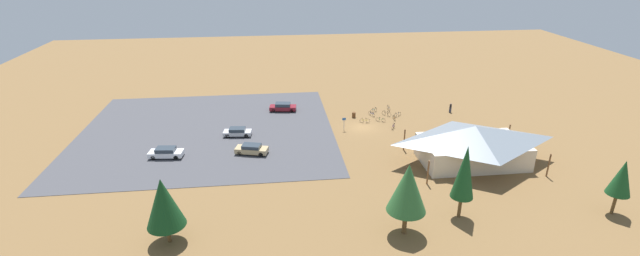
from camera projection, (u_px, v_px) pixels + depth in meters
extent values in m
plane|color=brown|center=(362.00, 127.00, 70.81)|extent=(160.00, 160.00, 0.00)
cube|color=#424247|center=(207.00, 131.00, 69.46)|extent=(39.27, 35.45, 0.05)
cube|color=beige|center=(472.00, 152.00, 58.90)|extent=(13.49, 7.60, 3.15)
pyramid|color=slate|center=(475.00, 134.00, 57.88)|extent=(16.10, 10.20, 2.13)
cylinder|color=brown|center=(509.00, 134.00, 64.26)|extent=(0.20, 0.20, 3.15)
cylinder|color=brown|center=(404.00, 140.00, 62.53)|extent=(0.20, 0.20, 3.15)
cylinder|color=brown|center=(549.00, 165.00, 55.26)|extent=(0.20, 0.20, 3.15)
cylinder|color=brown|center=(428.00, 172.00, 53.54)|extent=(0.20, 0.20, 3.15)
cylinder|color=brown|center=(354.00, 115.00, 74.77)|extent=(0.60, 0.60, 0.90)
cylinder|color=#99999E|center=(344.00, 124.00, 69.34)|extent=(0.08, 0.08, 2.20)
cube|color=#1959B2|center=(344.00, 119.00, 69.03)|extent=(0.56, 0.04, 0.40)
cylinder|color=brown|center=(168.00, 233.00, 43.24)|extent=(0.36, 0.36, 1.95)
cone|color=#14421E|center=(164.00, 202.00, 41.88)|extent=(3.75, 3.75, 5.09)
cylinder|color=brown|center=(460.00, 207.00, 47.12)|extent=(0.37, 0.37, 2.50)
cone|color=#194C23|center=(465.00, 172.00, 45.50)|extent=(2.40, 2.40, 5.93)
cylinder|color=brown|center=(614.00, 204.00, 47.70)|extent=(0.34, 0.34, 2.47)
cone|color=#194C23|center=(622.00, 178.00, 46.46)|extent=(2.41, 2.41, 3.97)
cylinder|color=brown|center=(405.00, 222.00, 44.39)|extent=(0.46, 0.46, 2.72)
cone|color=#2D6633|center=(408.00, 188.00, 42.88)|extent=(3.95, 3.95, 5.11)
torus|color=black|center=(370.00, 113.00, 75.86)|extent=(0.34, 0.63, 0.68)
torus|color=black|center=(374.00, 115.00, 75.06)|extent=(0.34, 0.63, 0.68)
cylinder|color=#2347B7|center=(372.00, 113.00, 75.42)|extent=(0.46, 0.87, 0.04)
cylinder|color=#2347B7|center=(371.00, 113.00, 75.53)|extent=(0.04, 0.04, 0.36)
cube|color=black|center=(371.00, 112.00, 75.46)|extent=(0.16, 0.21, 0.05)
cylinder|color=#2347B7|center=(373.00, 113.00, 75.05)|extent=(0.04, 0.04, 0.49)
cylinder|color=black|center=(373.00, 112.00, 74.95)|extent=(0.44, 0.24, 0.03)
torus|color=black|center=(392.00, 128.00, 69.76)|extent=(0.42, 0.66, 0.75)
torus|color=black|center=(394.00, 126.00, 70.57)|extent=(0.42, 0.66, 0.75)
cylinder|color=#722D9E|center=(393.00, 126.00, 70.12)|extent=(0.48, 0.78, 0.04)
cylinder|color=#722D9E|center=(393.00, 126.00, 69.93)|extent=(0.04, 0.04, 0.46)
cube|color=black|center=(393.00, 124.00, 69.84)|extent=(0.17, 0.21, 0.05)
cylinder|color=#722D9E|center=(394.00, 124.00, 70.40)|extent=(0.04, 0.04, 0.46)
cylinder|color=black|center=(394.00, 123.00, 70.31)|extent=(0.43, 0.27, 0.03)
torus|color=black|center=(393.00, 117.00, 74.16)|extent=(0.06, 0.67, 0.67)
torus|color=black|center=(395.00, 119.00, 73.27)|extent=(0.06, 0.67, 0.67)
cylinder|color=orange|center=(394.00, 118.00, 73.67)|extent=(0.06, 0.89, 0.04)
cylinder|color=orange|center=(394.00, 117.00, 73.80)|extent=(0.04, 0.04, 0.38)
cube|color=black|center=(394.00, 116.00, 73.73)|extent=(0.08, 0.20, 0.05)
cylinder|color=orange|center=(395.00, 118.00, 73.28)|extent=(0.04, 0.04, 0.41)
cylinder|color=black|center=(395.00, 117.00, 73.20)|extent=(0.48, 0.04, 0.03)
torus|color=black|center=(368.00, 121.00, 72.50)|extent=(0.69, 0.18, 0.70)
torus|color=black|center=(362.00, 121.00, 72.58)|extent=(0.69, 0.18, 0.70)
cylinder|color=yellow|center=(365.00, 120.00, 72.50)|extent=(0.94, 0.23, 0.04)
cylinder|color=yellow|center=(366.00, 120.00, 72.44)|extent=(0.04, 0.04, 0.46)
cube|color=black|center=(366.00, 118.00, 72.35)|extent=(0.21, 0.12, 0.05)
cylinder|color=yellow|center=(362.00, 119.00, 72.48)|extent=(0.04, 0.04, 0.48)
cylinder|color=black|center=(362.00, 118.00, 72.39)|extent=(0.13, 0.48, 0.03)
torus|color=black|center=(378.00, 119.00, 73.20)|extent=(0.59, 0.36, 0.65)
torus|color=black|center=(383.00, 120.00, 72.84)|extent=(0.59, 0.36, 0.65)
cylinder|color=#1E7F38|center=(381.00, 119.00, 72.98)|extent=(0.82, 0.49, 0.04)
cylinder|color=#1E7F38|center=(380.00, 118.00, 73.01)|extent=(0.04, 0.04, 0.42)
cube|color=black|center=(380.00, 117.00, 72.93)|extent=(0.21, 0.17, 0.05)
cylinder|color=#1E7F38|center=(383.00, 119.00, 72.80)|extent=(0.04, 0.04, 0.42)
cylinder|color=black|center=(383.00, 118.00, 72.72)|extent=(0.27, 0.43, 0.03)
torus|color=black|center=(400.00, 114.00, 75.56)|extent=(0.59, 0.41, 0.69)
torus|color=black|center=(396.00, 115.00, 74.95)|extent=(0.59, 0.41, 0.69)
cylinder|color=silver|center=(398.00, 114.00, 75.21)|extent=(0.80, 0.55, 0.04)
cylinder|color=silver|center=(398.00, 113.00, 75.29)|extent=(0.04, 0.04, 0.38)
cube|color=black|center=(398.00, 112.00, 75.22)|extent=(0.21, 0.18, 0.05)
cylinder|color=silver|center=(396.00, 114.00, 74.93)|extent=(0.04, 0.04, 0.42)
cylinder|color=black|center=(396.00, 113.00, 74.85)|extent=(0.29, 0.42, 0.03)
torus|color=black|center=(389.00, 109.00, 77.54)|extent=(0.06, 0.70, 0.70)
torus|color=black|center=(388.00, 108.00, 78.47)|extent=(0.06, 0.70, 0.70)
cylinder|color=#B7B7BC|center=(389.00, 108.00, 77.96)|extent=(0.07, 0.94, 0.04)
cylinder|color=#B7B7BC|center=(389.00, 108.00, 77.76)|extent=(0.04, 0.04, 0.42)
cube|color=black|center=(389.00, 107.00, 77.67)|extent=(0.09, 0.20, 0.05)
cylinder|color=#B7B7BC|center=(388.00, 106.00, 78.29)|extent=(0.04, 0.04, 0.47)
cylinder|color=black|center=(388.00, 105.00, 78.19)|extent=(0.48, 0.05, 0.03)
torus|color=black|center=(389.00, 114.00, 75.18)|extent=(0.54, 0.59, 0.76)
torus|color=black|center=(384.00, 113.00, 75.85)|extent=(0.54, 0.59, 0.76)
cylinder|color=black|center=(387.00, 113.00, 75.47)|extent=(0.70, 0.77, 0.04)
cylinder|color=black|center=(388.00, 113.00, 75.31)|extent=(0.04, 0.04, 0.46)
cube|color=black|center=(388.00, 111.00, 75.22)|extent=(0.19, 0.20, 0.05)
cylinder|color=black|center=(384.00, 112.00, 75.69)|extent=(0.04, 0.04, 0.46)
cylinder|color=black|center=(385.00, 111.00, 75.61)|extent=(0.38, 0.35, 0.03)
torus|color=black|center=(372.00, 111.00, 76.76)|extent=(0.59, 0.45, 0.70)
torus|color=black|center=(376.00, 110.00, 77.43)|extent=(0.59, 0.45, 0.70)
cylinder|color=#197A7F|center=(374.00, 110.00, 77.05)|extent=(0.80, 0.61, 0.04)
cylinder|color=#197A7F|center=(373.00, 110.00, 76.89)|extent=(0.04, 0.04, 0.42)
cube|color=black|center=(373.00, 108.00, 76.81)|extent=(0.21, 0.18, 0.05)
cylinder|color=#197A7F|center=(375.00, 109.00, 77.27)|extent=(0.04, 0.04, 0.47)
cylinder|color=black|center=(375.00, 107.00, 77.18)|extent=(0.31, 0.40, 0.03)
cube|color=tan|center=(252.00, 150.00, 61.65)|extent=(4.81, 2.91, 0.69)
cube|color=#2D3842|center=(251.00, 146.00, 61.42)|extent=(2.84, 2.19, 0.46)
cylinder|color=black|center=(240.00, 153.00, 61.21)|extent=(0.68, 0.38, 0.64)
cylinder|color=black|center=(243.00, 148.00, 62.67)|extent=(0.68, 0.38, 0.64)
cylinder|color=black|center=(261.00, 155.00, 60.81)|extent=(0.68, 0.38, 0.64)
cylinder|color=black|center=(264.00, 150.00, 62.27)|extent=(0.68, 0.38, 0.64)
cube|color=maroon|center=(283.00, 108.00, 77.59)|extent=(4.83, 2.45, 0.67)
cube|color=#2D3842|center=(283.00, 105.00, 77.36)|extent=(2.78, 1.96, 0.55)
cylinder|color=black|center=(274.00, 111.00, 76.95)|extent=(0.66, 0.30, 0.64)
cylinder|color=black|center=(275.00, 107.00, 78.46)|extent=(0.66, 0.30, 0.64)
cylinder|color=black|center=(292.00, 111.00, 76.91)|extent=(0.66, 0.30, 0.64)
cylinder|color=black|center=(292.00, 108.00, 78.42)|extent=(0.66, 0.30, 0.64)
cube|color=white|center=(166.00, 153.00, 60.61)|extent=(4.75, 2.31, 0.67)
cube|color=#2D3842|center=(166.00, 150.00, 60.38)|extent=(2.72, 1.89, 0.52)
cylinder|color=black|center=(153.00, 158.00, 59.92)|extent=(0.66, 0.28, 0.64)
cylinder|color=black|center=(157.00, 152.00, 61.43)|extent=(0.66, 0.28, 0.64)
cylinder|color=black|center=(176.00, 158.00, 59.97)|extent=(0.66, 0.28, 0.64)
cylinder|color=black|center=(179.00, 152.00, 61.48)|extent=(0.66, 0.28, 0.64)
cube|color=#BCBCC1|center=(238.00, 133.00, 67.45)|extent=(4.38, 2.19, 0.57)
cube|color=#2D3842|center=(237.00, 129.00, 67.24)|extent=(2.51, 1.79, 0.49)
cylinder|color=black|center=(227.00, 136.00, 66.77)|extent=(0.66, 0.28, 0.64)
cylinder|color=black|center=(229.00, 132.00, 68.21)|extent=(0.66, 0.28, 0.64)
cylinder|color=black|center=(246.00, 136.00, 66.82)|extent=(0.66, 0.28, 0.64)
cylinder|color=black|center=(248.00, 132.00, 68.26)|extent=(0.66, 0.28, 0.64)
cube|color=#2D3347|center=(450.00, 110.00, 77.06)|extent=(0.39, 0.40, 0.90)
cylinder|color=black|center=(451.00, 106.00, 76.77)|extent=(0.36, 0.36, 0.57)
sphere|color=tan|center=(451.00, 104.00, 76.62)|extent=(0.24, 0.24, 0.24)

